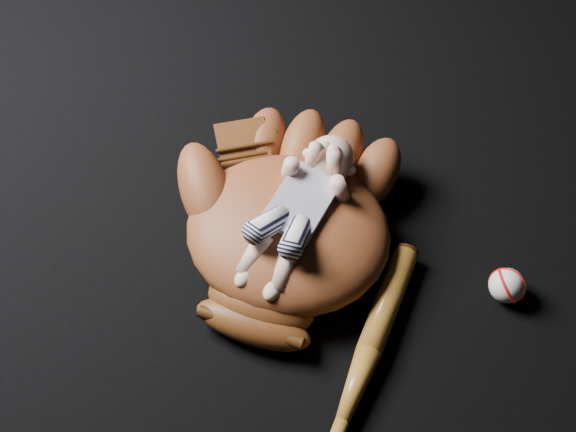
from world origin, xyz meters
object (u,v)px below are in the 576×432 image
Objects in this scene: baseball_bat at (363,366)px; baseball at (507,286)px; baseball_glove at (288,225)px; newborn_baby at (295,212)px.

baseball_bat is 7.66× the size of baseball.
baseball is at bearing 5.59° from baseball_glove.
newborn_baby is 0.28m from baseball_bat.
baseball_bat is (0.25, -0.12, -0.06)m from baseball_glove.
baseball_bat is 0.30m from baseball.
newborn_baby is (0.01, 0.00, 0.05)m from baseball_glove.
baseball_glove is at bearing -156.76° from baseball.
newborn_baby is at bearing -3.38° from baseball_glove.
newborn_baby reaches higher than baseball.
baseball is (0.12, 0.28, 0.01)m from baseball_bat.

